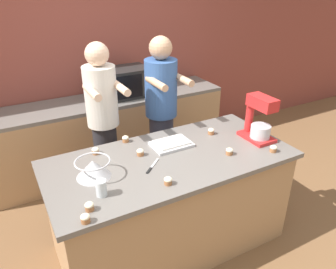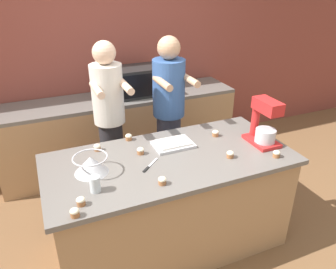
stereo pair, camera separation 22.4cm
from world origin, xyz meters
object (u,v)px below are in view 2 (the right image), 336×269
Objects in this scene: cupcake_0 at (141,151)px; cupcake_2 at (162,181)px; drinking_glass at (95,184)px; person_right at (169,116)px; cupcake_6 at (276,154)px; microwave_oven at (136,81)px; cupcake_4 at (81,201)px; cupcake_1 at (216,133)px; cupcake_3 at (230,154)px; person_left at (110,125)px; mixing_bowl at (91,164)px; cupcake_5 at (75,212)px; cupcake_8 at (129,137)px; cupcake_7 at (97,147)px; knife at (150,166)px; baking_tray at (173,144)px; stand_mixer at (264,124)px.

cupcake_2 is at bearing -89.56° from cupcake_0.
person_right is at bearing 45.47° from drinking_glass.
microwave_oven is at bearing 106.89° from cupcake_6.
cupcake_1 is at bearing 21.71° from cupcake_4.
drinking_glass is at bearing -178.69° from cupcake_3.
person_right is 1.50m from cupcake_4.
mixing_bowl is at bearing -114.02° from person_left.
person_right is 1.61m from cupcake_5.
microwave_oven is 1.87m from cupcake_2.
microwave_oven is 1.18m from cupcake_8.
cupcake_5 is (-0.19, -0.44, -0.04)m from mixing_bowl.
cupcake_3 is 1.07m from cupcake_7.
knife is 0.64m from cupcake_3.
person_right reaches higher than drinking_glass.
knife is at bearing -11.95° from mixing_bowl.
microwave_oven is 1.92m from drinking_glass.
cupcake_8 is at bearing 44.06° from mixing_bowl.
cupcake_4 is (-0.85, -0.48, 0.01)m from baking_tray.
drinking_glass is (-0.85, -1.72, -0.11)m from microwave_oven.
drinking_glass is 1.97× the size of cupcake_5.
mixing_bowl is at bearing -119.42° from microwave_oven.
microwave_oven is at bearing 84.84° from baking_tray.
person_left is at bearing -179.93° from person_right.
cupcake_0 is (0.44, 0.35, -0.03)m from drinking_glass.
drinking_glass reaches higher than cupcake_6.
cupcake_6 is at bearing 3.34° from cupcake_5.
cupcake_0 is (-1.02, 0.22, -0.14)m from stand_mixer.
knife is (0.10, -0.81, -0.02)m from person_left.
cupcake_8 is (-1.03, 0.49, -0.14)m from stand_mixer.
drinking_glass is at bearing -152.82° from baking_tray.
knife is (-0.29, -0.23, -0.02)m from baking_tray.
cupcake_0 is 1.00× the size of cupcake_8.
cupcake_8 is (-0.02, 0.47, 0.03)m from knife.
person_left is 29.40× the size of cupcake_4.
mixing_bowl reaches higher than cupcake_0.
drinking_glass reaches higher than cupcake_5.
cupcake_4 is at bearing -134.72° from person_right.
microwave_oven is 3.18× the size of knife.
cupcake_1 is at bearing 7.86° from mixing_bowl.
stand_mixer reaches higher than cupcake_0.
baking_tray is at bearing 161.18° from stand_mixer.
mixing_bowl is 2.26× the size of drinking_glass.
cupcake_5 is at bearing -111.55° from cupcake_7.
cupcake_2 is 0.97m from cupcake_6.
person_right is 29.36× the size of cupcake_5.
person_left is 5.09× the size of baking_tray.
microwave_oven is (0.51, 0.76, 0.15)m from person_left.
cupcake_2 is at bearing -64.44° from cupcake_7.
cupcake_4 is 0.11m from cupcake_5.
cupcake_6 reaches higher than knife.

